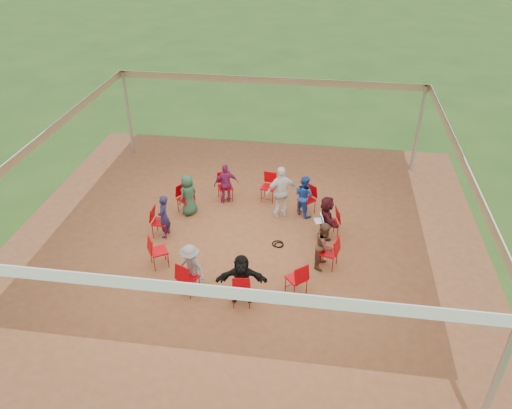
# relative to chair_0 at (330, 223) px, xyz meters

# --- Properties ---
(ground) EXTENTS (80.00, 80.00, 0.00)m
(ground) POSITION_rel_chair_0_xyz_m (-2.27, -0.64, -0.45)
(ground) COLOR #284D18
(ground) RESTS_ON ground
(dirt_patch) EXTENTS (13.00, 13.00, 0.00)m
(dirt_patch) POSITION_rel_chair_0_xyz_m (-2.27, -0.64, -0.44)
(dirt_patch) COLOR brown
(dirt_patch) RESTS_ON ground
(tent) EXTENTS (10.33, 10.33, 3.00)m
(tent) POSITION_rel_chair_0_xyz_m (-2.27, -0.64, 1.92)
(tent) COLOR #B2B2B7
(tent) RESTS_ON ground
(chair_0) EXTENTS (0.54, 0.52, 0.90)m
(chair_0) POSITION_rel_chair_0_xyz_m (0.00, 0.00, 0.00)
(chair_0) COLOR #B10006
(chair_0) RESTS_ON ground
(chair_1) EXTENTS (0.61, 0.61, 0.90)m
(chair_1) POSITION_rel_chair_0_xyz_m (-0.71, 1.13, 0.00)
(chair_1) COLOR #B10006
(chair_1) RESTS_ON ground
(chair_2) EXTENTS (0.48, 0.50, 0.90)m
(chair_2) POSITION_rel_chair_0_xyz_m (-1.92, 1.69, 0.00)
(chair_2) COLOR #B10006
(chair_2) RESTS_ON ground
(chair_3) EXTENTS (0.56, 0.57, 0.90)m
(chair_3) POSITION_rel_chair_0_xyz_m (-3.24, 1.52, 0.00)
(chair_3) COLOR #B10006
(chair_3) RESTS_ON ground
(chair_4) EXTENTS (0.60, 0.59, 0.90)m
(chair_4) POSITION_rel_chair_0_xyz_m (-4.25, 0.65, 0.00)
(chair_4) COLOR #B10006
(chair_4) RESTS_ON ground
(chair_5) EXTENTS (0.44, 0.42, 0.90)m
(chair_5) POSITION_rel_chair_0_xyz_m (-4.64, -0.62, 0.00)
(chair_5) COLOR #B10006
(chair_5) RESTS_ON ground
(chair_6) EXTENTS (0.60, 0.59, 0.90)m
(chair_6) POSITION_rel_chair_0_xyz_m (-4.28, -1.90, 0.00)
(chair_6) COLOR #B10006
(chair_6) RESTS_ON ground
(chair_7) EXTENTS (0.57, 0.58, 0.90)m
(chair_7) POSITION_rel_chair_0_xyz_m (-3.28, -2.79, 0.00)
(chair_7) COLOR #B10006
(chair_7) RESTS_ON ground
(chair_8) EXTENTS (0.47, 0.49, 0.90)m
(chair_8) POSITION_rel_chair_0_xyz_m (-1.96, -2.99, 0.00)
(chair_8) COLOR #B10006
(chair_8) RESTS_ON ground
(chair_9) EXTENTS (0.60, 0.61, 0.90)m
(chair_9) POSITION_rel_chair_0_xyz_m (-0.74, -2.45, 0.00)
(chair_9) COLOR #B10006
(chair_9) RESTS_ON ground
(chair_10) EXTENTS (0.54, 0.53, 0.90)m
(chair_10) POSITION_rel_chair_0_xyz_m (-0.01, -1.33, 0.00)
(chair_10) COLOR #B10006
(chair_10) RESTS_ON ground
(person_seated_0) EXTENTS (0.75, 1.26, 1.28)m
(person_seated_0) POSITION_rel_chair_0_xyz_m (-0.12, -0.03, 0.20)
(person_seated_0) COLOR #3B0E16
(person_seated_0) RESTS_ON ground
(person_seated_1) EXTENTS (0.70, 0.68, 1.28)m
(person_seated_1) POSITION_rel_chair_0_xyz_m (-0.79, 1.04, 0.20)
(person_seated_1) COLOR #1F4092
(person_seated_1) RESTS_ON ground
(person_seated_2) EXTENTS (0.84, 0.66, 1.28)m
(person_seated_2) POSITION_rel_chair_0_xyz_m (-3.19, 1.41, 0.20)
(person_seated_2) COLOR #801F55
(person_seated_2) RESTS_ON ground
(person_seated_3) EXTENTS (0.64, 0.72, 1.28)m
(person_seated_3) POSITION_rel_chair_0_xyz_m (-4.15, 0.59, 0.20)
(person_seated_3) COLOR #254B33
(person_seated_3) RESTS_ON ground
(person_seated_4) EXTENTS (0.31, 0.47, 1.28)m
(person_seated_4) POSITION_rel_chair_0_xyz_m (-4.52, -0.62, 0.20)
(person_seated_4) COLOR #1D193D
(person_seated_4) RESTS_ON ground
(person_seated_5) EXTENTS (0.92, 0.72, 1.28)m
(person_seated_5) POSITION_rel_chair_0_xyz_m (-3.23, -2.68, 0.20)
(person_seated_5) COLOR slate
(person_seated_5) RESTS_ON ground
(person_seated_6) EXTENTS (1.24, 0.60, 1.28)m
(person_seated_6) POSITION_rel_chair_0_xyz_m (-1.98, -2.87, 0.20)
(person_seated_6) COLOR black
(person_seated_6) RESTS_ON ground
(person_seated_7) EXTENTS (0.52, 0.70, 1.28)m
(person_seated_7) POSITION_rel_chair_0_xyz_m (-0.13, -1.30, 0.20)
(person_seated_7) COLOR #4F3224
(person_seated_7) RESTS_ON ground
(standing_person) EXTENTS (1.06, 0.83, 1.61)m
(standing_person) POSITION_rel_chair_0_xyz_m (-1.44, 0.87, 0.36)
(standing_person) COLOR silver
(standing_person) RESTS_ON ground
(cable_coil) EXTENTS (0.35, 0.35, 0.03)m
(cable_coil) POSITION_rel_chair_0_xyz_m (-1.36, -0.60, -0.43)
(cable_coil) COLOR black
(cable_coil) RESTS_ON ground
(laptop) EXTENTS (0.31, 0.36, 0.21)m
(laptop) POSITION_rel_chair_0_xyz_m (-0.27, -0.08, 0.16)
(laptop) COLOR #B7B7BC
(laptop) RESTS_ON ground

